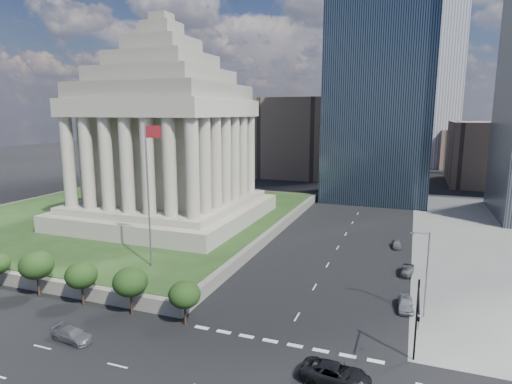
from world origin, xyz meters
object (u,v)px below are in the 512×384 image
at_px(suv_grey, 72,335).
at_px(pickup_truck, 336,374).
at_px(flagpole, 149,186).
at_px(parked_sedan_mid, 408,270).
at_px(war_memorial, 165,120).
at_px(street_lamp_north, 425,269).
at_px(traffic_signal_ne, 417,316).
at_px(parked_sedan_near, 406,304).
at_px(parked_sedan_far, 397,244).

bearing_deg(suv_grey, pickup_truck, -78.32).
xyz_separation_m(flagpole, parked_sedan_mid, (33.33, 13.96, -12.45)).
height_order(flagpole, parked_sedan_mid, flagpole).
xyz_separation_m(war_memorial, pickup_truck, (40.22, -38.53, -20.56)).
height_order(war_memorial, flagpole, war_memorial).
bearing_deg(street_lamp_north, suv_grey, -151.71).
xyz_separation_m(traffic_signal_ne, parked_sedan_near, (-1.00, 12.54, -4.50)).
height_order(parked_sedan_mid, parked_sedan_far, parked_sedan_mid).
bearing_deg(street_lamp_north, parked_sedan_far, 98.57).
xyz_separation_m(traffic_signal_ne, pickup_truck, (-6.28, -4.23, -4.41)).
bearing_deg(parked_sedan_far, traffic_signal_ne, -91.52).
distance_m(flagpole, street_lamp_north, 35.95).
bearing_deg(flagpole, suv_grey, -84.09).
bearing_deg(suv_grey, traffic_signal_ne, -72.05).
distance_m(pickup_truck, parked_sedan_far, 41.23).
distance_m(war_memorial, street_lamp_north, 54.92).
bearing_deg(parked_sedan_far, war_memorial, 177.18).
distance_m(war_memorial, parked_sedan_far, 48.25).
relative_size(traffic_signal_ne, parked_sedan_near, 1.83).
distance_m(traffic_signal_ne, pickup_truck, 8.76).
distance_m(traffic_signal_ne, parked_sedan_near, 13.36).
distance_m(war_memorial, traffic_signal_ne, 60.00).
bearing_deg(traffic_signal_ne, suv_grey, -168.42).
distance_m(war_memorial, parked_sedan_near, 54.50).
xyz_separation_m(war_memorial, parked_sedan_mid, (45.50, -10.04, -20.73)).
height_order(war_memorial, pickup_truck, war_memorial).
distance_m(flagpole, parked_sedan_near, 35.62).
xyz_separation_m(traffic_signal_ne, parked_sedan_mid, (-1.00, 24.27, -4.58)).
bearing_deg(parked_sedan_far, street_lamp_north, -87.64).
bearing_deg(pickup_truck, parked_sedan_near, -13.59).
distance_m(parked_sedan_near, parked_sedan_far, 24.42).
relative_size(suv_grey, parked_sedan_near, 1.04).
height_order(war_memorial, parked_sedan_mid, war_memorial).
relative_size(suv_grey, parked_sedan_mid, 1.13).
height_order(flagpole, pickup_truck, flagpole).
relative_size(pickup_truck, parked_sedan_mid, 1.49).
bearing_deg(suv_grey, parked_sedan_far, -27.79).
distance_m(flagpole, traffic_signal_ne, 36.69).
height_order(street_lamp_north, suv_grey, street_lamp_north).
xyz_separation_m(pickup_truck, parked_sedan_mid, (5.28, 28.50, -0.17)).
xyz_separation_m(street_lamp_north, parked_sedan_far, (-3.85, 25.57, -5.03)).
xyz_separation_m(parked_sedan_near, parked_sedan_mid, (0.00, 11.72, -0.08)).
bearing_deg(traffic_signal_ne, parked_sedan_far, 94.69).
distance_m(pickup_truck, parked_sedan_near, 17.58).
relative_size(street_lamp_north, pickup_truck, 1.66).
xyz_separation_m(traffic_signal_ne, suv_grey, (-32.57, -6.67, -4.59)).
bearing_deg(suv_grey, war_memorial, 25.15).
relative_size(traffic_signal_ne, pickup_truck, 1.33).
height_order(suv_grey, parked_sedan_mid, parked_sedan_mid).
bearing_deg(parked_sedan_near, street_lamp_north, -38.15).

